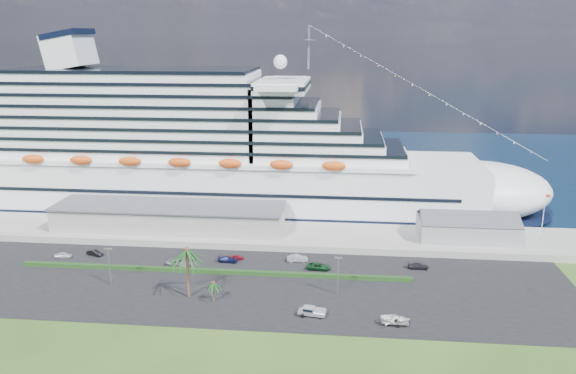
# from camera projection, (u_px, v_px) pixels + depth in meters

# --- Properties ---
(ground) EXTENTS (420.00, 420.00, 0.00)m
(ground) POSITION_uv_depth(u_px,v_px,m) (234.00, 309.00, 108.94)
(ground) COLOR #2B4717
(ground) RESTS_ON ground
(asphalt_lot) EXTENTS (140.00, 38.00, 0.12)m
(asphalt_lot) POSITION_uv_depth(u_px,v_px,m) (244.00, 284.00, 119.48)
(asphalt_lot) COLOR black
(asphalt_lot) RESTS_ON ground
(wharf) EXTENTS (240.00, 20.00, 1.80)m
(wharf) POSITION_uv_depth(u_px,v_px,m) (263.00, 234.00, 147.09)
(wharf) COLOR gray
(wharf) RESTS_ON ground
(water) EXTENTS (420.00, 160.00, 0.02)m
(water) POSITION_uv_depth(u_px,v_px,m) (294.00, 162.00, 233.69)
(water) COLOR #0A1E30
(water) RESTS_ON ground
(cruise_ship) EXTENTS (191.00, 38.00, 54.00)m
(cruise_ship) POSITION_uv_depth(u_px,v_px,m) (203.00, 155.00, 168.02)
(cruise_ship) COLOR silver
(cruise_ship) RESTS_ON ground
(terminal_building) EXTENTS (61.00, 15.00, 6.30)m
(terminal_building) POSITION_uv_depth(u_px,v_px,m) (169.00, 216.00, 148.41)
(terminal_building) COLOR gray
(terminal_building) RESTS_ON wharf
(port_shed) EXTENTS (24.00, 12.31, 7.37)m
(port_shed) POSITION_uv_depth(u_px,v_px,m) (467.00, 228.00, 141.15)
(port_shed) COLOR gray
(port_shed) RESTS_ON wharf
(flagpole) EXTENTS (1.08, 0.16, 12.00)m
(flagpole) POSITION_uv_depth(u_px,v_px,m) (543.00, 216.00, 138.39)
(flagpole) COLOR silver
(flagpole) RESTS_ON wharf
(hedge) EXTENTS (88.00, 1.10, 0.90)m
(hedge) POSITION_uv_depth(u_px,v_px,m) (212.00, 271.00, 124.91)
(hedge) COLOR black
(hedge) RESTS_ON asphalt_lot
(lamp_post_left) EXTENTS (1.60, 0.35, 8.27)m
(lamp_post_left) POSITION_uv_depth(u_px,v_px,m) (109.00, 262.00, 117.90)
(lamp_post_left) COLOR gray
(lamp_post_left) RESTS_ON asphalt_lot
(lamp_post_right) EXTENTS (1.60, 0.35, 8.27)m
(lamp_post_right) POSITION_uv_depth(u_px,v_px,m) (338.00, 271.00, 113.28)
(lamp_post_right) COLOR gray
(lamp_post_right) RESTS_ON asphalt_lot
(palm_tall) EXTENTS (8.82, 8.82, 11.13)m
(palm_tall) POSITION_uv_depth(u_px,v_px,m) (187.00, 255.00, 111.31)
(palm_tall) COLOR #47301E
(palm_tall) RESTS_ON ground
(palm_short) EXTENTS (3.53, 3.53, 4.56)m
(palm_short) POSITION_uv_depth(u_px,v_px,m) (213.00, 285.00, 110.80)
(palm_short) COLOR #47301E
(palm_short) RESTS_ON ground
(parked_car_0) EXTENTS (4.20, 2.22, 1.36)m
(parked_car_0) POSITION_uv_depth(u_px,v_px,m) (63.00, 255.00, 133.29)
(parked_car_0) COLOR silver
(parked_car_0) RESTS_ON asphalt_lot
(parked_car_1) EXTENTS (4.38, 2.77, 1.36)m
(parked_car_1) POSITION_uv_depth(u_px,v_px,m) (95.00, 253.00, 134.77)
(parked_car_1) COLOR black
(parked_car_1) RESTS_ON asphalt_lot
(parked_car_2) EXTENTS (6.05, 3.61, 1.58)m
(parked_car_2) POSITION_uv_depth(u_px,v_px,m) (178.00, 263.00, 128.56)
(parked_car_2) COLOR gray
(parked_car_2) RESTS_ON asphalt_lot
(parked_car_3) EXTENTS (4.66, 2.04, 1.33)m
(parked_car_3) POSITION_uv_depth(u_px,v_px,m) (228.00, 259.00, 130.86)
(parked_car_3) COLOR #12163F
(parked_car_3) RESTS_ON asphalt_lot
(parked_car_4) EXTENTS (3.84, 2.30, 1.22)m
(parked_car_4) POSITION_uv_depth(u_px,v_px,m) (236.00, 257.00, 132.28)
(parked_car_4) COLOR maroon
(parked_car_4) RESTS_ON asphalt_lot
(parked_car_5) EXTENTS (5.00, 2.36, 1.59)m
(parked_car_5) POSITION_uv_depth(u_px,v_px,m) (297.00, 258.00, 131.22)
(parked_car_5) COLOR #9B9EA2
(parked_car_5) RESTS_ON asphalt_lot
(parked_car_6) EXTENTS (5.55, 2.91, 1.49)m
(parked_car_6) POSITION_uv_depth(u_px,v_px,m) (319.00, 266.00, 126.74)
(parked_car_6) COLOR #0E3819
(parked_car_6) RESTS_ON asphalt_lot
(parked_car_7) EXTENTS (4.78, 2.10, 1.37)m
(parked_car_7) POSITION_uv_depth(u_px,v_px,m) (418.00, 266.00, 127.19)
(parked_car_7) COLOR black
(parked_car_7) RESTS_ON asphalt_lot
(pickup_truck) EXTENTS (5.45, 2.71, 1.83)m
(pickup_truck) POSITION_uv_depth(u_px,v_px,m) (312.00, 311.00, 105.77)
(pickup_truck) COLOR black
(pickup_truck) RESTS_ON asphalt_lot
(boat_trailer) EXTENTS (6.22, 4.05, 1.79)m
(boat_trailer) POSITION_uv_depth(u_px,v_px,m) (395.00, 319.00, 102.43)
(boat_trailer) COLOR gray
(boat_trailer) RESTS_ON asphalt_lot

